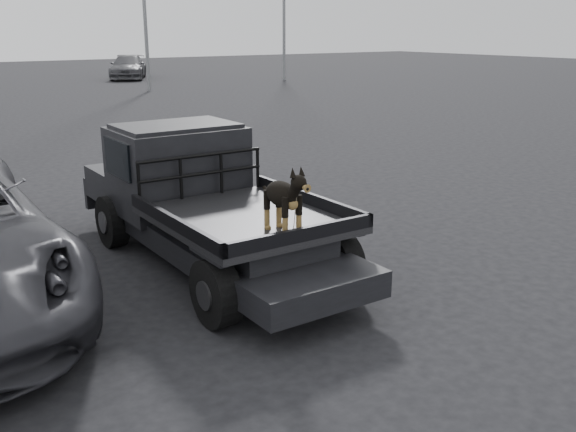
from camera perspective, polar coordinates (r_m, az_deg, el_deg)
ground at (r=7.55m, az=-4.58°, el=-7.86°), size 120.00×120.00×0.00m
flatbed_ute at (r=8.67m, az=-6.91°, el=-1.42°), size 2.00×5.40×0.92m
ute_cab at (r=9.28m, az=-9.83°, el=5.38°), size 1.72×1.30×0.88m
headache_rack at (r=8.65m, az=-7.69°, el=3.56°), size 1.80×0.08×0.55m
dog at (r=7.00m, az=-0.47°, el=1.45°), size 0.32×0.60×0.74m
distant_car_b at (r=42.21m, az=-14.03°, el=12.71°), size 3.96×5.31×1.43m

